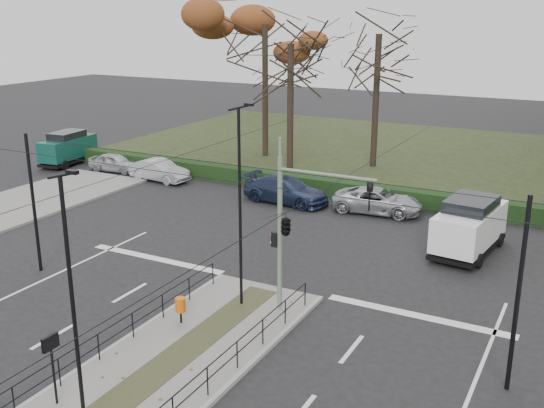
{
  "coord_description": "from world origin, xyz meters",
  "views": [
    {
      "loc": [
        11.13,
        -15.81,
        10.76
      ],
      "look_at": [
        -1.65,
        8.35,
        2.42
      ],
      "focal_mm": 42.0,
      "sensor_mm": 36.0,
      "label": 1
    }
  ],
  "objects_px": {
    "traffic_light": "(288,223)",
    "parked_car_second": "(160,170)",
    "parked_car_fourth": "(378,201)",
    "white_van": "(470,224)",
    "litter_bin": "(180,305)",
    "parked_car_third": "(286,190)",
    "rust_tree": "(265,24)",
    "bare_tree_center": "(379,44)",
    "info_panel": "(51,350)",
    "bare_tree_near": "(291,54)",
    "streetlamp_median_far": "(240,206)",
    "parked_car_first": "(115,163)",
    "green_van": "(68,147)",
    "streetlamp_median_near": "(74,310)"
  },
  "relations": [
    {
      "from": "litter_bin",
      "to": "parked_car_third",
      "type": "bearing_deg",
      "value": 103.03
    },
    {
      "from": "parked_car_third",
      "to": "streetlamp_median_far",
      "type": "bearing_deg",
      "value": -155.38
    },
    {
      "from": "bare_tree_near",
      "to": "parked_car_fourth",
      "type": "bearing_deg",
      "value": -35.75
    },
    {
      "from": "white_van",
      "to": "rust_tree",
      "type": "xyz_separation_m",
      "value": [
        -17.89,
        13.31,
        8.44
      ]
    },
    {
      "from": "traffic_light",
      "to": "parked_car_third",
      "type": "bearing_deg",
      "value": 116.94
    },
    {
      "from": "traffic_light",
      "to": "parked_car_second",
      "type": "bearing_deg",
      "value": 140.53
    },
    {
      "from": "rust_tree",
      "to": "bare_tree_near",
      "type": "bearing_deg",
      "value": -42.07
    },
    {
      "from": "parked_car_second",
      "to": "parked_car_third",
      "type": "height_order",
      "value": "parked_car_third"
    },
    {
      "from": "white_van",
      "to": "rust_tree",
      "type": "distance_m",
      "value": 23.84
    },
    {
      "from": "parked_car_fourth",
      "to": "white_van",
      "type": "relative_size",
      "value": 0.94
    },
    {
      "from": "white_van",
      "to": "green_van",
      "type": "height_order",
      "value": "white_van"
    },
    {
      "from": "streetlamp_median_far",
      "to": "bare_tree_near",
      "type": "xyz_separation_m",
      "value": [
        -7.76,
        19.74,
        4.03
      ]
    },
    {
      "from": "white_van",
      "to": "bare_tree_near",
      "type": "distance_m",
      "value": 18.48
    },
    {
      "from": "litter_bin",
      "to": "rust_tree",
      "type": "relative_size",
      "value": 0.07
    },
    {
      "from": "parked_car_second",
      "to": "streetlamp_median_near",
      "type": "bearing_deg",
      "value": -141.46
    },
    {
      "from": "green_van",
      "to": "bare_tree_near",
      "type": "xyz_separation_m",
      "value": [
        15.29,
        5.44,
        6.78
      ]
    },
    {
      "from": "parked_car_second",
      "to": "rust_tree",
      "type": "distance_m",
      "value": 13.49
    },
    {
      "from": "parked_car_fourth",
      "to": "white_van",
      "type": "height_order",
      "value": "white_van"
    },
    {
      "from": "traffic_light",
      "to": "rust_tree",
      "type": "distance_m",
      "value": 27.08
    },
    {
      "from": "green_van",
      "to": "traffic_light",
      "type": "bearing_deg",
      "value": -29.28
    },
    {
      "from": "streetlamp_median_near",
      "to": "litter_bin",
      "type": "bearing_deg",
      "value": 103.88
    },
    {
      "from": "litter_bin",
      "to": "info_panel",
      "type": "height_order",
      "value": "info_panel"
    },
    {
      "from": "litter_bin",
      "to": "bare_tree_center",
      "type": "height_order",
      "value": "bare_tree_center"
    },
    {
      "from": "info_panel",
      "to": "parked_car_second",
      "type": "relative_size",
      "value": 0.5
    },
    {
      "from": "litter_bin",
      "to": "bare_tree_center",
      "type": "xyz_separation_m",
      "value": [
        -1.97,
        26.06,
        7.75
      ]
    },
    {
      "from": "parked_car_third",
      "to": "rust_tree",
      "type": "relative_size",
      "value": 0.41
    },
    {
      "from": "litter_bin",
      "to": "bare_tree_near",
      "type": "distance_m",
      "value": 24.14
    },
    {
      "from": "green_van",
      "to": "parked_car_fourth",
      "type": "bearing_deg",
      "value": -1.52
    },
    {
      "from": "bare_tree_center",
      "to": "bare_tree_near",
      "type": "xyz_separation_m",
      "value": [
        -4.66,
        -4.0,
        -0.54
      ]
    },
    {
      "from": "traffic_light",
      "to": "parked_car_fourth",
      "type": "relative_size",
      "value": 1.18
    },
    {
      "from": "info_panel",
      "to": "white_van",
      "type": "bearing_deg",
      "value": 66.47
    },
    {
      "from": "parked_car_second",
      "to": "bare_tree_near",
      "type": "distance_m",
      "value": 11.58
    },
    {
      "from": "streetlamp_median_far",
      "to": "bare_tree_center",
      "type": "relative_size",
      "value": 0.62
    },
    {
      "from": "bare_tree_near",
      "to": "litter_bin",
      "type": "bearing_deg",
      "value": -73.28
    },
    {
      "from": "streetlamp_median_near",
      "to": "white_van",
      "type": "distance_m",
      "value": 19.6
    },
    {
      "from": "parked_car_first",
      "to": "green_van",
      "type": "relative_size",
      "value": 0.77
    },
    {
      "from": "white_van",
      "to": "rust_tree",
      "type": "bearing_deg",
      "value": 143.35
    },
    {
      "from": "litter_bin",
      "to": "info_panel",
      "type": "xyz_separation_m",
      "value": [
        -0.26,
        -5.6,
        0.99
      ]
    },
    {
      "from": "traffic_light",
      "to": "streetlamp_median_near",
      "type": "height_order",
      "value": "streetlamp_median_near"
    },
    {
      "from": "green_van",
      "to": "bare_tree_center",
      "type": "bearing_deg",
      "value": 25.31
    },
    {
      "from": "parked_car_fourth",
      "to": "info_panel",
      "type": "bearing_deg",
      "value": 168.87
    },
    {
      "from": "streetlamp_median_near",
      "to": "parked_car_fourth",
      "type": "relative_size",
      "value": 1.47
    },
    {
      "from": "rust_tree",
      "to": "litter_bin",
      "type": "bearing_deg",
      "value": -67.77
    },
    {
      "from": "parked_car_first",
      "to": "green_van",
      "type": "bearing_deg",
      "value": 81.3
    },
    {
      "from": "litter_bin",
      "to": "green_van",
      "type": "distance_m",
      "value": 27.51
    },
    {
      "from": "parked_car_second",
      "to": "parked_car_third",
      "type": "bearing_deg",
      "value": -88.13
    },
    {
      "from": "litter_bin",
      "to": "parked_car_third",
      "type": "distance_m",
      "value": 15.76
    },
    {
      "from": "info_panel",
      "to": "bare_tree_near",
      "type": "bearing_deg",
      "value": 102.96
    },
    {
      "from": "info_panel",
      "to": "parked_car_first",
      "type": "height_order",
      "value": "info_panel"
    },
    {
      "from": "litter_bin",
      "to": "bare_tree_center",
      "type": "bearing_deg",
      "value": 94.32
    }
  ]
}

